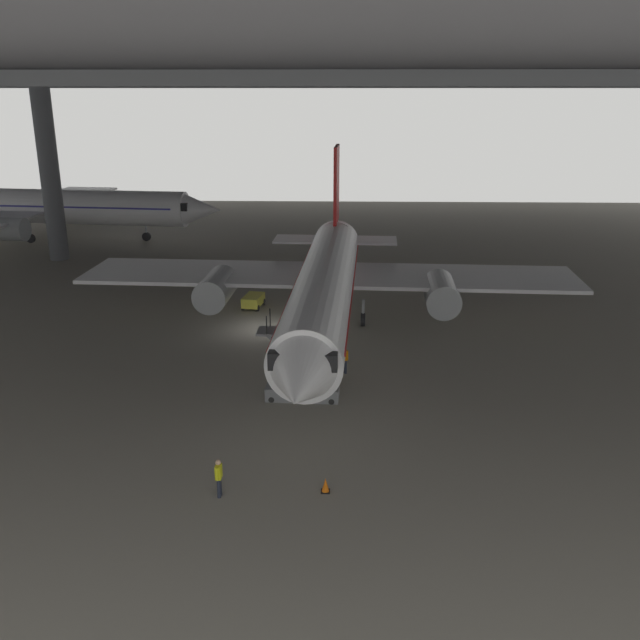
{
  "coord_description": "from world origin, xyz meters",
  "views": [
    {
      "loc": [
        4.78,
        -43.06,
        15.02
      ],
      "look_at": [
        3.68,
        -5.47,
        2.49
      ],
      "focal_mm": 38.95,
      "sensor_mm": 36.0,
      "label": 1
    }
  ],
  "objects_px": {
    "crew_worker_near_nose": "(219,476)",
    "baggage_tug": "(253,300)",
    "crew_worker_by_stairs": "(345,358)",
    "airplane_main": "(326,284)",
    "airplane_distant": "(57,207)",
    "traffic_cone_orange": "(325,485)",
    "boarding_stairs": "(301,384)"
  },
  "relations": [
    {
      "from": "airplane_main",
      "to": "boarding_stairs",
      "type": "height_order",
      "value": "airplane_main"
    },
    {
      "from": "crew_worker_near_nose",
      "to": "airplane_main",
      "type": "bearing_deg",
      "value": 78.9
    },
    {
      "from": "boarding_stairs",
      "to": "airplane_distant",
      "type": "xyz_separation_m",
      "value": [
        -27.74,
        39.12,
        2.64
      ]
    },
    {
      "from": "airplane_distant",
      "to": "traffic_cone_orange",
      "type": "relative_size",
      "value": 58.19
    },
    {
      "from": "crew_worker_by_stairs",
      "to": "baggage_tug",
      "type": "xyz_separation_m",
      "value": [
        -6.55,
        12.07,
        -0.37
      ]
    },
    {
      "from": "airplane_main",
      "to": "crew_worker_near_nose",
      "type": "relative_size",
      "value": 21.75
    },
    {
      "from": "airplane_distant",
      "to": "crew_worker_by_stairs",
      "type": "bearing_deg",
      "value": -50.11
    },
    {
      "from": "boarding_stairs",
      "to": "crew_worker_by_stairs",
      "type": "height_order",
      "value": "boarding_stairs"
    },
    {
      "from": "traffic_cone_orange",
      "to": "airplane_distant",
      "type": "bearing_deg",
      "value": 121.35
    },
    {
      "from": "traffic_cone_orange",
      "to": "crew_worker_by_stairs",
      "type": "bearing_deg",
      "value": 86.24
    },
    {
      "from": "crew_worker_near_nose",
      "to": "baggage_tug",
      "type": "height_order",
      "value": "crew_worker_near_nose"
    },
    {
      "from": "crew_worker_by_stairs",
      "to": "traffic_cone_orange",
      "type": "distance_m",
      "value": 12.08
    },
    {
      "from": "airplane_main",
      "to": "boarding_stairs",
      "type": "relative_size",
      "value": 7.63
    },
    {
      "from": "boarding_stairs",
      "to": "baggage_tug",
      "type": "distance_m",
      "value": 15.96
    },
    {
      "from": "crew_worker_near_nose",
      "to": "airplane_distant",
      "type": "bearing_deg",
      "value": 117.42
    },
    {
      "from": "crew_worker_by_stairs",
      "to": "traffic_cone_orange",
      "type": "bearing_deg",
      "value": -93.76
    },
    {
      "from": "traffic_cone_orange",
      "to": "crew_worker_near_nose",
      "type": "bearing_deg",
      "value": -173.9
    },
    {
      "from": "airplane_distant",
      "to": "baggage_tug",
      "type": "distance_m",
      "value": 33.47
    },
    {
      "from": "airplane_distant",
      "to": "traffic_cone_orange",
      "type": "xyz_separation_m",
      "value": [
        29.16,
        -47.87,
        -3.07
      ]
    },
    {
      "from": "crew_worker_near_nose",
      "to": "airplane_distant",
      "type": "xyz_separation_m",
      "value": [
        -25.06,
        48.31,
        2.46
      ]
    },
    {
      "from": "crew_worker_by_stairs",
      "to": "traffic_cone_orange",
      "type": "relative_size",
      "value": 2.64
    },
    {
      "from": "crew_worker_near_nose",
      "to": "baggage_tug",
      "type": "xyz_separation_m",
      "value": [
        -1.66,
        24.55,
        -0.38
      ]
    },
    {
      "from": "airplane_main",
      "to": "traffic_cone_orange",
      "type": "xyz_separation_m",
      "value": [
        0.41,
        -18.38,
        -3.07
      ]
    },
    {
      "from": "airplane_main",
      "to": "baggage_tug",
      "type": "height_order",
      "value": "airplane_main"
    },
    {
      "from": "baggage_tug",
      "to": "crew_worker_near_nose",
      "type": "bearing_deg",
      "value": -86.14
    },
    {
      "from": "crew_worker_near_nose",
      "to": "airplane_distant",
      "type": "relative_size",
      "value": 0.05
    },
    {
      "from": "airplane_distant",
      "to": "baggage_tug",
      "type": "xyz_separation_m",
      "value": [
        23.4,
        -23.76,
        -2.84
      ]
    },
    {
      "from": "crew_worker_near_nose",
      "to": "boarding_stairs",
      "type": "bearing_deg",
      "value": 73.75
    },
    {
      "from": "crew_worker_by_stairs",
      "to": "airplane_main",
      "type": "bearing_deg",
      "value": 100.7
    },
    {
      "from": "boarding_stairs",
      "to": "baggage_tug",
      "type": "relative_size",
      "value": 1.93
    },
    {
      "from": "crew_worker_near_nose",
      "to": "traffic_cone_orange",
      "type": "height_order",
      "value": "crew_worker_near_nose"
    },
    {
      "from": "traffic_cone_orange",
      "to": "baggage_tug",
      "type": "height_order",
      "value": "baggage_tug"
    }
  ]
}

